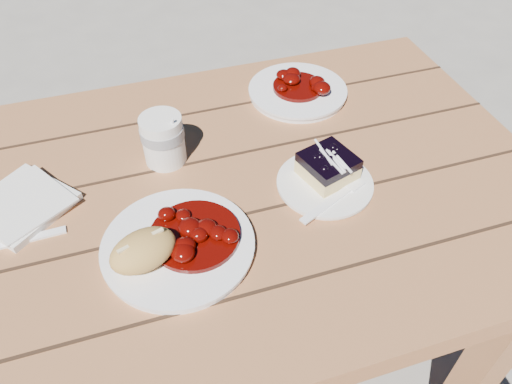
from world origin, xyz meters
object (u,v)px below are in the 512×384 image
object	(u,v)px
bread_roll	(143,250)
second_plate	(298,92)
picnic_table	(35,288)
blueberry_cake	(328,166)
main_plate	(178,247)
coffee_cup	(163,140)
dessert_plate	(325,184)

from	to	relation	value
bread_roll	second_plate	distance (m)	0.55
picnic_table	blueberry_cake	xyz separation A→B (m)	(0.57, -0.04, 0.20)
picnic_table	main_plate	world-z (taller)	main_plate
coffee_cup	blueberry_cake	bearing A→B (deg)	-28.30
bread_roll	dessert_plate	world-z (taller)	bread_roll
second_plate	bread_roll	bearing A→B (deg)	-136.81
dessert_plate	blueberry_cake	distance (m)	0.03
dessert_plate	blueberry_cake	size ratio (longest dim) A/B	1.58
picnic_table	dessert_plate	size ratio (longest dim) A/B	11.55
blueberry_cake	main_plate	bearing A→B (deg)	178.25
picnic_table	coffee_cup	bearing A→B (deg)	19.85
bread_roll	blueberry_cake	distance (m)	0.37
blueberry_cake	coffee_cup	world-z (taller)	coffee_cup
blueberry_cake	coffee_cup	distance (m)	0.32
blueberry_cake	picnic_table	bearing A→B (deg)	159.05
dessert_plate	coffee_cup	distance (m)	0.32
blueberry_cake	dessert_plate	bearing A→B (deg)	-140.47
main_plate	blueberry_cake	distance (m)	0.31
picnic_table	bread_roll	distance (m)	0.33
picnic_table	blueberry_cake	distance (m)	0.61
picnic_table	blueberry_cake	bearing A→B (deg)	-4.17
coffee_cup	bread_roll	bearing A→B (deg)	-107.17
bread_roll	coffee_cup	distance (m)	0.26
dessert_plate	second_plate	bearing A→B (deg)	78.62
main_plate	dessert_plate	bearing A→B (deg)	12.73
bread_roll	second_plate	bearing A→B (deg)	43.19
main_plate	coffee_cup	size ratio (longest dim) A/B	2.46
dessert_plate	second_plate	distance (m)	0.30
main_plate	bread_roll	bearing A→B (deg)	-160.02
dessert_plate	second_plate	world-z (taller)	second_plate
picnic_table	dessert_plate	bearing A→B (deg)	-5.76
picnic_table	bread_roll	xyz separation A→B (m)	(0.22, -0.14, 0.21)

